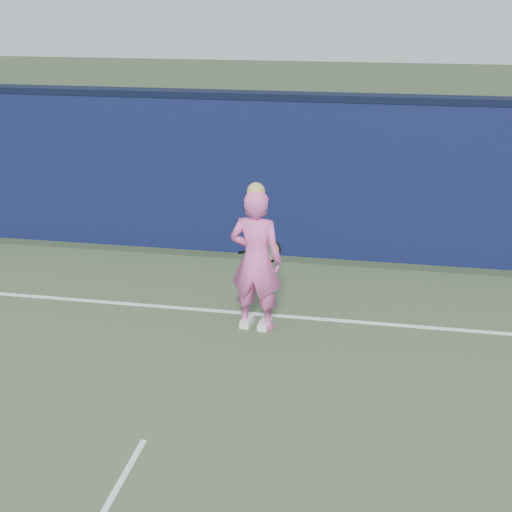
# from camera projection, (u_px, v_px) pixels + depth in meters

# --- Properties ---
(ground) EXTENTS (80.00, 80.00, 0.00)m
(ground) POSITION_uv_depth(u_px,v_px,m) (105.00, 511.00, 5.95)
(ground) COLOR #35462B
(ground) RESTS_ON ground
(backstop_wall) EXTENTS (24.00, 0.40, 2.50)m
(backstop_wall) POSITION_uv_depth(u_px,v_px,m) (251.00, 177.00, 11.49)
(backstop_wall) COLOR #0C1437
(backstop_wall) RESTS_ON ground
(wall_cap) EXTENTS (24.00, 0.42, 0.10)m
(wall_cap) POSITION_uv_depth(u_px,v_px,m) (251.00, 95.00, 11.04)
(wall_cap) COLOR black
(wall_cap) RESTS_ON backstop_wall
(player) EXTENTS (0.72, 0.52, 1.92)m
(player) POSITION_uv_depth(u_px,v_px,m) (256.00, 260.00, 8.88)
(player) COLOR #F55FB8
(player) RESTS_ON ground
(racket) EXTENTS (0.61, 0.23, 0.34)m
(racket) POSITION_uv_depth(u_px,v_px,m) (266.00, 250.00, 9.24)
(racket) COLOR black
(racket) RESTS_ON ground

